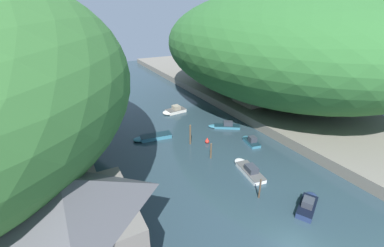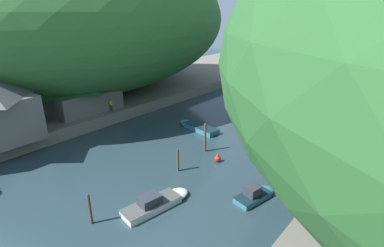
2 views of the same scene
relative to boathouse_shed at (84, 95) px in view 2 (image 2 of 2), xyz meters
The scene contains 16 objects.
water_surface 21.39m from the boathouse_shed, 34.05° to the left, with size 130.00×130.00×0.00m, color #283D47.
left_bank 14.12m from the boathouse_shed, 121.25° to the left, with size 22.00×120.00×1.55m.
hillside_left 14.26m from the boathouse_shed, 138.34° to the left, with size 36.28×50.80×22.61m.
boathouse_shed is the anchor object (origin of this frame).
boat_cabin_cruiser 38.03m from the boathouse_shed, 76.19° to the left, with size 4.88×2.56×0.85m.
boat_mid_channel 27.95m from the boathouse_shed, 68.67° to the left, with size 6.12×3.82×1.33m.
boat_red_skiff 15.91m from the boathouse_shed, 29.40° to the left, with size 6.42×2.52×0.65m.
boat_white_cruiser 27.37m from the boathouse_shed, 37.39° to the left, with size 5.00×2.57×1.42m.
boat_small_dinghy 22.86m from the boathouse_shed, 18.15° to the right, with size 2.61×6.12×1.27m.
boat_far_upstream 27.15m from the boathouse_shed, ahead, with size 2.23×4.16×1.31m.
boat_moored_right 27.35m from the boathouse_shed, 12.03° to the left, with size 5.50×4.25×1.22m.
mooring_post_nearest 22.61m from the boathouse_shed, 30.99° to the right, with size 0.20×0.20×2.55m.
mooring_post_middle 19.24m from the boathouse_shed, ahead, with size 0.23×0.23×2.39m.
mooring_post_fourth 18.74m from the boathouse_shed, ahead, with size 0.27×0.27×3.33m.
channel_buoy_near 21.19m from the boathouse_shed, ahead, with size 0.66×0.66×0.99m.
person_on_quay 3.80m from the boathouse_shed, 37.24° to the left, with size 0.31×0.42×1.69m.
Camera 2 is at (18.95, -2.28, 14.80)m, focal length 28.00 mm.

